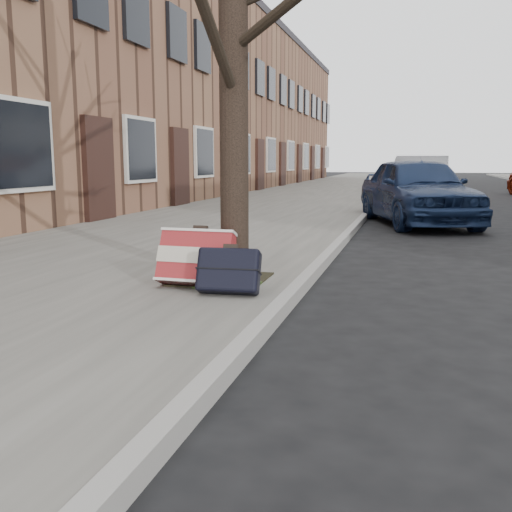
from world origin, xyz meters
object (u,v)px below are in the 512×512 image
(suitcase_red, at_px, (197,258))
(car_near_front, at_px, (417,190))
(suitcase_navy, at_px, (229,270))
(car_near_mid, at_px, (421,180))

(suitcase_red, relative_size, car_near_front, 0.17)
(suitcase_navy, relative_size, car_near_mid, 0.13)
(suitcase_red, xyz_separation_m, suitcase_navy, (0.38, -0.21, -0.05))
(car_near_front, bearing_deg, suitcase_red, -123.27)
(suitcase_navy, relative_size, car_near_front, 0.14)
(car_near_mid, bearing_deg, suitcase_navy, -93.67)
(car_near_front, bearing_deg, suitcase_navy, -120.04)
(suitcase_red, bearing_deg, car_near_mid, 81.80)
(car_near_front, height_order, car_near_mid, car_near_mid)
(suitcase_navy, distance_m, car_near_mid, 13.13)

